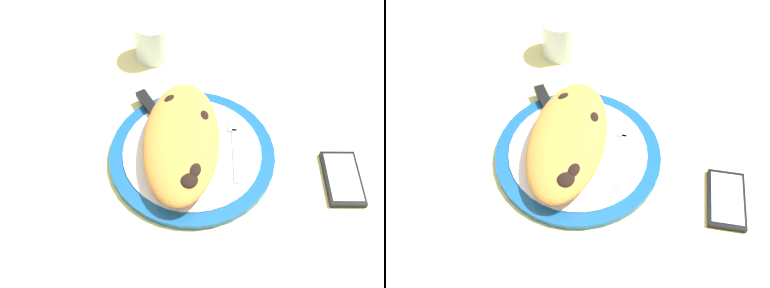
# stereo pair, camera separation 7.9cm
# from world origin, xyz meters

# --- Properties ---
(ground_plane) EXTENTS (1.50, 1.50, 0.03)m
(ground_plane) POSITION_xyz_m (0.00, 0.00, -0.01)
(ground_plane) COLOR #E5D684
(plate) EXTENTS (0.30, 0.30, 0.02)m
(plate) POSITION_xyz_m (0.00, 0.00, 0.01)
(plate) COLOR navy
(plate) RESTS_ON ground_plane
(calzone) EXTENTS (0.28, 0.16, 0.06)m
(calzone) POSITION_xyz_m (-0.01, 0.02, 0.04)
(calzone) COLOR orange
(calzone) RESTS_ON plate
(fork) EXTENTS (0.16, 0.04, 0.00)m
(fork) POSITION_xyz_m (0.03, -0.07, 0.02)
(fork) COLOR silver
(fork) RESTS_ON plate
(knife) EXTENTS (0.18, 0.15, 0.01)m
(knife) POSITION_xyz_m (0.06, 0.07, 0.02)
(knife) COLOR silver
(knife) RESTS_ON plate
(smartphone) EXTENTS (0.12, 0.08, 0.01)m
(smartphone) POSITION_xyz_m (-0.01, -0.27, 0.01)
(smartphone) COLOR black
(smartphone) RESTS_ON ground_plane
(water_glass) EXTENTS (0.08, 0.08, 0.09)m
(water_glass) POSITION_xyz_m (0.26, 0.12, 0.04)
(water_glass) COLOR silver
(water_glass) RESTS_ON ground_plane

